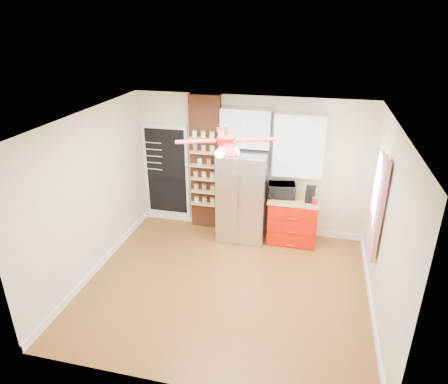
% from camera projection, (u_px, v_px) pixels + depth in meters
% --- Properties ---
extents(floor, '(4.50, 4.50, 0.00)m').
position_uv_depth(floor, '(226.00, 285.00, 6.47)').
color(floor, brown).
rests_on(floor, ground).
extents(ceiling, '(4.50, 4.50, 0.00)m').
position_uv_depth(ceiling, '(226.00, 121.00, 5.38)').
color(ceiling, white).
rests_on(ceiling, wall_back).
extents(wall_back, '(4.50, 0.02, 2.70)m').
position_uv_depth(wall_back, '(249.00, 166.00, 7.70)').
color(wall_back, beige).
rests_on(wall_back, floor).
extents(wall_front, '(4.50, 0.02, 2.70)m').
position_uv_depth(wall_front, '(182.00, 294.00, 4.14)').
color(wall_front, beige).
rests_on(wall_front, floor).
extents(wall_left, '(0.02, 4.00, 2.70)m').
position_uv_depth(wall_left, '(89.00, 196.00, 6.40)').
color(wall_left, beige).
rests_on(wall_left, floor).
extents(wall_right, '(0.02, 4.00, 2.70)m').
position_uv_depth(wall_right, '(386.00, 228.00, 5.45)').
color(wall_right, beige).
rests_on(wall_right, floor).
extents(chalkboard, '(0.95, 0.05, 1.95)m').
position_uv_depth(chalkboard, '(167.00, 171.00, 8.13)').
color(chalkboard, white).
rests_on(chalkboard, wall_back).
extents(brick_pillar, '(0.60, 0.16, 2.70)m').
position_uv_depth(brick_pillar, '(206.00, 164.00, 7.81)').
color(brick_pillar, brown).
rests_on(brick_pillar, floor).
extents(fridge, '(0.90, 0.70, 1.75)m').
position_uv_depth(fridge, '(243.00, 196.00, 7.58)').
color(fridge, silver).
rests_on(fridge, floor).
extents(upper_glass_cabinet, '(0.90, 0.35, 0.70)m').
position_uv_depth(upper_glass_cabinet, '(246.00, 127.00, 7.24)').
color(upper_glass_cabinet, white).
rests_on(upper_glass_cabinet, wall_back).
extents(red_cabinet, '(0.94, 0.64, 0.90)m').
position_uv_depth(red_cabinet, '(293.00, 220.00, 7.59)').
color(red_cabinet, red).
rests_on(red_cabinet, floor).
extents(upper_shelf_unit, '(0.90, 0.30, 1.15)m').
position_uv_depth(upper_shelf_unit, '(299.00, 145.00, 7.16)').
color(upper_shelf_unit, white).
rests_on(upper_shelf_unit, wall_back).
extents(window, '(0.04, 0.75, 1.05)m').
position_uv_depth(window, '(379.00, 189.00, 6.17)').
color(window, white).
rests_on(window, wall_right).
extents(curtain, '(0.06, 0.40, 1.55)m').
position_uv_depth(curtain, '(379.00, 210.00, 5.73)').
color(curtain, red).
rests_on(curtain, wall_right).
extents(ceiling_fan, '(1.40, 1.40, 0.44)m').
position_uv_depth(ceiling_fan, '(226.00, 141.00, 5.49)').
color(ceiling_fan, silver).
rests_on(ceiling_fan, ceiling).
extents(toaster_oven, '(0.53, 0.40, 0.27)m').
position_uv_depth(toaster_oven, '(282.00, 190.00, 7.42)').
color(toaster_oven, black).
rests_on(toaster_oven, red_cabinet).
extents(coffee_maker, '(0.18, 0.20, 0.29)m').
position_uv_depth(coffee_maker, '(310.00, 194.00, 7.22)').
color(coffee_maker, black).
rests_on(coffee_maker, red_cabinet).
extents(canister_left, '(0.13, 0.13, 0.13)m').
position_uv_depth(canister_left, '(315.00, 201.00, 7.15)').
color(canister_left, '#AB0926').
rests_on(canister_left, red_cabinet).
extents(canister_right, '(0.14, 0.14, 0.13)m').
position_uv_depth(canister_right, '(311.00, 196.00, 7.35)').
color(canister_right, '#B70A1A').
rests_on(canister_right, red_cabinet).
extents(pantry_jar_oats, '(0.12, 0.12, 0.13)m').
position_uv_depth(pantry_jar_oats, '(200.00, 161.00, 7.69)').
color(pantry_jar_oats, beige).
rests_on(pantry_jar_oats, brick_pillar).
extents(pantry_jar_beans, '(0.11, 0.11, 0.13)m').
position_uv_depth(pantry_jar_beans, '(209.00, 163.00, 7.61)').
color(pantry_jar_beans, olive).
rests_on(pantry_jar_beans, brick_pillar).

